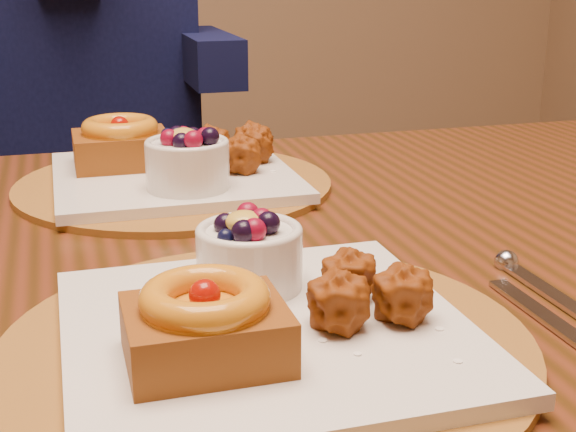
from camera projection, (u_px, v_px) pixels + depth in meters
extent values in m
cube|color=#361F09|center=(209.00, 267.00, 0.78)|extent=(1.60, 0.90, 0.04)
cylinder|color=#361F09|center=(575.00, 350.00, 1.42)|extent=(0.06, 0.06, 0.71)
cylinder|color=brown|center=(267.00, 344.00, 0.57)|extent=(0.38, 0.38, 0.01)
cube|color=white|center=(267.00, 331.00, 0.57)|extent=(0.28, 0.28, 0.01)
cube|color=#582208|center=(206.00, 334.00, 0.51)|extent=(0.10, 0.08, 0.04)
torus|color=#B66E0B|center=(205.00, 298.00, 0.50)|extent=(0.08, 0.08, 0.02)
sphere|color=#8A0B02|center=(205.00, 295.00, 0.50)|extent=(0.02, 0.02, 0.02)
sphere|color=#813809|center=(348.00, 277.00, 0.60)|extent=(0.04, 0.04, 0.04)
sphere|color=#813809|center=(338.00, 304.00, 0.55)|extent=(0.04, 0.04, 0.04)
sphere|color=#813809|center=(402.00, 296.00, 0.56)|extent=(0.04, 0.04, 0.04)
cylinder|color=white|center=(250.00, 259.00, 0.62)|extent=(0.08, 0.08, 0.05)
torus|color=white|center=(249.00, 231.00, 0.61)|extent=(0.08, 0.08, 0.01)
ellipsoid|color=gold|center=(244.00, 221.00, 0.61)|extent=(0.03, 0.03, 0.02)
cylinder|color=brown|center=(174.00, 184.00, 0.97)|extent=(0.38, 0.38, 0.01)
cube|color=white|center=(174.00, 176.00, 0.97)|extent=(0.28, 0.28, 0.01)
cube|color=#582208|center=(121.00, 149.00, 0.99)|extent=(0.11, 0.09, 0.04)
torus|color=#B66E0B|center=(120.00, 127.00, 0.98)|extent=(0.09, 0.09, 0.02)
sphere|color=#8A0B02|center=(120.00, 125.00, 0.98)|extent=(0.02, 0.02, 0.02)
sphere|color=#813809|center=(241.00, 156.00, 0.96)|extent=(0.05, 0.05, 0.05)
sphere|color=#813809|center=(211.00, 148.00, 0.99)|extent=(0.05, 0.05, 0.05)
sphere|color=#813809|center=(253.00, 145.00, 1.01)|extent=(0.05, 0.05, 0.05)
cylinder|color=white|center=(188.00, 166.00, 0.89)|extent=(0.09, 0.09, 0.05)
torus|color=white|center=(187.00, 143.00, 0.88)|extent=(0.09, 0.09, 0.01)
ellipsoid|color=gold|center=(183.00, 136.00, 0.88)|extent=(0.03, 0.03, 0.02)
cube|color=#B2B2B7|center=(557.00, 311.00, 0.62)|extent=(0.06, 0.17, 0.00)
cube|color=black|center=(119.00, 250.00, 1.61)|extent=(0.48, 0.48, 0.04)
cylinder|color=black|center=(36.00, 422.00, 1.45)|extent=(0.04, 0.04, 0.44)
cylinder|color=black|center=(242.00, 384.00, 1.58)|extent=(0.04, 0.04, 0.44)
cylinder|color=black|center=(24.00, 333.00, 1.79)|extent=(0.04, 0.04, 0.44)
cylinder|color=black|center=(193.00, 308.00, 1.92)|extent=(0.04, 0.04, 0.44)
cube|color=black|center=(96.00, 117.00, 1.72)|extent=(0.45, 0.06, 0.47)
cube|color=black|center=(72.00, 42.00, 1.54)|extent=(0.45, 0.24, 0.65)
cube|color=black|center=(206.00, 56.00, 1.50)|extent=(0.09, 0.32, 0.09)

